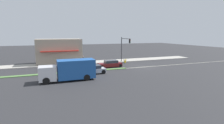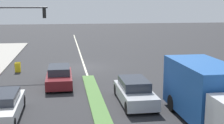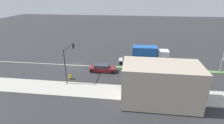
{
  "view_description": "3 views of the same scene",
  "coord_description": "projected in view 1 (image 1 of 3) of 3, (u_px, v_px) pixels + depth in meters",
  "views": [
    {
      "loc": [
        -29.43,
        17.74,
        6.42
      ],
      "look_at": [
        0.04,
        6.69,
        1.37
      ],
      "focal_mm": 28.0,
      "sensor_mm": 36.0,
      "label": 1
    },
    {
      "loc": [
        1.77,
        28.19,
        5.75
      ],
      "look_at": [
        -1.53,
        6.77,
        1.67
      ],
      "focal_mm": 50.0,
      "sensor_mm": 36.0,
      "label": 2
    },
    {
      "loc": [
        30.59,
        11.61,
        13.41
      ],
      "look_at": [
        1.93,
        7.93,
        1.83
      ],
      "focal_mm": 28.0,
      "sensor_mm": 36.0,
      "label": 3
    }
  ],
  "objects": [
    {
      "name": "van_white",
      "position": [
        76.0,
        64.0,
        34.57
      ],
      "size": [
        1.84,
        4.44,
        1.3
      ],
      "color": "silver",
      "rests_on": "ground"
    },
    {
      "name": "ground_plane",
      "position": [
        46.0,
        74.0,
        28.13
      ],
      "size": [
        160.0,
        160.0,
        0.0
      ],
      "primitive_type": "plane",
      "color": "#2B2B2D"
    },
    {
      "name": "building_corner_store",
      "position": [
        59.0,
        51.0,
        38.59
      ],
      "size": [
        5.67,
        9.48,
        5.23
      ],
      "color": "tan",
      "rests_on": "sidewalk_right"
    },
    {
      "name": "pedestrian",
      "position": [
        83.0,
        59.0,
        38.45
      ],
      "size": [
        0.34,
        0.34,
        1.59
      ],
      "color": "#282D42",
      "rests_on": "sidewalk_right"
    },
    {
      "name": "delivery_truck",
      "position": [
        70.0,
        70.0,
        24.36
      ],
      "size": [
        2.44,
        7.5,
        2.87
      ],
      "color": "silver",
      "rests_on": "ground"
    },
    {
      "name": "sedan_silver",
      "position": [
        92.0,
        70.0,
        28.4
      ],
      "size": [
        1.78,
        4.51,
        1.4
      ],
      "color": "#B7BABF",
      "rests_on": "ground"
    },
    {
      "name": "warning_aframe_sign",
      "position": [
        125.0,
        61.0,
        39.12
      ],
      "size": [
        0.45,
        0.53,
        0.84
      ],
      "color": "yellow",
      "rests_on": "ground"
    },
    {
      "name": "traffic_signal_main",
      "position": [
        124.0,
        45.0,
        38.89
      ],
      "size": [
        4.59,
        0.34,
        5.6
      ],
      "color": "#333338",
      "rests_on": "sidewalk_right"
    },
    {
      "name": "lane_marking_center",
      "position": [
        144.0,
        67.0,
        34.38
      ],
      "size": [
        0.16,
        60.0,
        0.01
      ],
      "primitive_type": "cube",
      "color": "beige",
      "rests_on": "ground"
    },
    {
      "name": "sedan_maroon",
      "position": [
        110.0,
        64.0,
        34.14
      ],
      "size": [
        1.77,
        4.55,
        1.34
      ],
      "color": "maroon",
      "rests_on": "ground"
    },
    {
      "name": "sidewalk_right",
      "position": [
        44.0,
        65.0,
        36.27
      ],
      "size": [
        4.0,
        73.0,
        0.12
      ],
      "primitive_type": "cube",
      "color": "#A8A399",
      "rests_on": "ground"
    }
  ]
}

